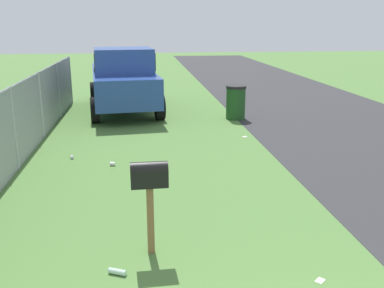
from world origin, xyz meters
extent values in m
cube|color=brown|center=(3.36, 1.18, 0.46)|extent=(0.09, 0.09, 0.92)
cube|color=black|center=(3.36, 1.18, 1.03)|extent=(0.22, 0.47, 0.22)
cylinder|color=black|center=(3.36, 1.18, 1.14)|extent=(0.22, 0.47, 0.20)
cube|color=red|center=(3.47, 1.18, 1.10)|extent=(0.02, 0.04, 0.18)
cube|color=#284793|center=(12.81, 1.81, 0.88)|extent=(5.18, 2.43, 0.90)
cube|color=#284793|center=(12.21, 1.75, 1.71)|extent=(1.88, 1.93, 0.76)
cube|color=black|center=(12.21, 1.75, 1.71)|extent=(1.83, 1.97, 0.53)
cube|color=#284793|center=(14.00, 1.05, 1.39)|extent=(2.60, 0.35, 0.12)
cube|color=#284793|center=(13.82, 2.80, 1.39)|extent=(2.60, 0.35, 0.12)
cylinder|color=black|center=(11.27, 0.68, 0.38)|extent=(0.78, 0.34, 0.76)
cylinder|color=black|center=(11.07, 2.59, 0.38)|extent=(0.78, 0.34, 0.76)
cylinder|color=black|center=(14.56, 1.03, 0.38)|extent=(0.78, 0.34, 0.76)
cylinder|color=black|center=(14.36, 2.94, 0.38)|extent=(0.78, 0.34, 0.76)
cylinder|color=#1E4C1E|center=(11.11, -1.63, 0.47)|extent=(0.58, 0.58, 0.94)
cylinder|color=black|center=(11.11, -1.63, 0.98)|extent=(0.61, 0.61, 0.08)
cylinder|color=#9EA3A8|center=(7.00, 3.77, 0.84)|extent=(0.07, 0.07, 1.68)
cylinder|color=#9EA3A8|center=(9.51, 3.77, 0.84)|extent=(0.07, 0.07, 1.68)
cylinder|color=#9EA3A8|center=(12.02, 3.77, 0.84)|extent=(0.07, 0.07, 1.68)
cylinder|color=#9EA3A8|center=(14.53, 3.77, 0.84)|extent=(0.07, 0.07, 1.68)
cube|color=#9EA3A8|center=(8.25, 3.77, 1.65)|extent=(12.55, 0.04, 0.04)
cube|color=gray|center=(8.25, 3.77, 0.84)|extent=(12.55, 0.01, 1.68)
cylinder|color=#B2D8BF|center=(2.89, 1.60, 0.04)|extent=(0.16, 0.23, 0.07)
cylinder|color=silver|center=(7.58, 2.79, 0.03)|extent=(0.13, 0.09, 0.07)
cube|color=silver|center=(8.95, -1.41, 0.00)|extent=(0.12, 0.14, 0.01)
cylinder|color=white|center=(6.98, 1.88, 0.04)|extent=(0.11, 0.12, 0.08)
cube|color=silver|center=(2.48, -0.75, 0.00)|extent=(0.14, 0.15, 0.01)
camera|label=1|loc=(-1.74, 1.25, 2.91)|focal=40.66mm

